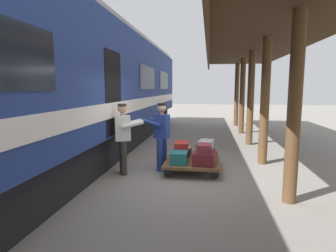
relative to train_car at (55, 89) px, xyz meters
name	(u,v)px	position (x,y,z in m)	size (l,w,h in m)	color
ground_plane	(186,175)	(-3.25, 0.00, -2.06)	(60.00, 60.00, 0.00)	gray
platform_canopy	(277,33)	(-5.20, 0.00, 1.18)	(3.20, 19.44, 3.56)	brown
train_car	(55,89)	(0.00, 0.00, 0.00)	(3.02, 21.59, 4.00)	navy
luggage_cart	(193,160)	(-3.39, -0.51, -1.82)	(1.34, 1.81, 0.28)	brown
suitcase_black_hardshell	(205,150)	(-3.69, -1.01, -1.65)	(0.50, 0.49, 0.26)	black
suitcase_brown_leather	(205,154)	(-3.69, -0.51, -1.66)	(0.46, 0.60, 0.25)	brown
suitcase_maroon_trunk	(204,158)	(-3.69, -0.01, -1.63)	(0.50, 0.62, 0.29)	maroon
suitcase_slate_roller	(181,154)	(-3.09, -0.51, -1.68)	(0.37, 0.61, 0.21)	#4C515B
suitcase_teal_softside	(179,157)	(-3.09, -0.01, -1.64)	(0.39, 0.53, 0.28)	#1E666B
suitcase_tan_vintage	(183,150)	(-3.09, -1.01, -1.69)	(0.41, 0.45, 0.18)	tan
suitcase_gray_aluminum	(206,145)	(-3.71, -0.54, -1.42)	(0.33, 0.53, 0.23)	#9EA0A5
suitcase_burgundy_valise	(204,148)	(-3.68, 0.01, -1.39)	(0.34, 0.40, 0.19)	maroon
suitcase_red_plastic	(182,146)	(-3.10, -0.48, -1.47)	(0.35, 0.49, 0.22)	#AD231E
porter_in_overalls	(161,134)	(-2.60, -0.33, -1.14)	(0.73, 0.57, 1.70)	navy
porter_by_door	(124,136)	(-1.76, 0.11, -1.14)	(0.74, 0.59, 1.70)	#332D28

